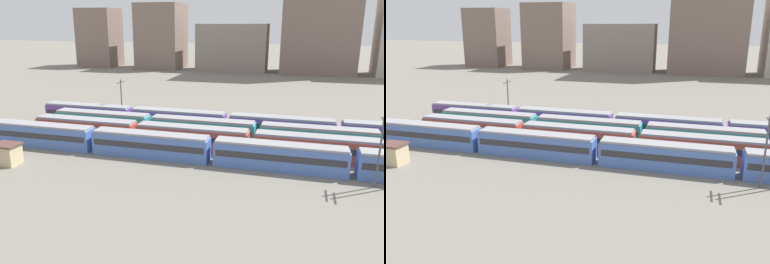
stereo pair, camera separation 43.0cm
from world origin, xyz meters
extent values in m
plane|color=slate|center=(0.00, 7.80, 0.00)|extent=(600.00, 600.00, 0.00)
cube|color=#4C70BC|center=(-2.76, 0.00, 1.70)|extent=(18.00, 3.00, 3.40)
cube|color=#2D2D33|center=(-2.76, 0.00, 2.11)|extent=(17.20, 3.06, 0.90)
cube|color=#939399|center=(-2.76, 0.00, 3.57)|extent=(17.60, 2.70, 0.35)
cube|color=#4C70BC|center=(16.14, 0.00, 1.70)|extent=(18.00, 3.00, 3.40)
cube|color=#2D2D33|center=(16.14, 0.00, 2.11)|extent=(17.20, 3.06, 0.90)
cube|color=#939399|center=(16.14, 0.00, 3.57)|extent=(17.60, 2.70, 0.35)
cube|color=#4C70BC|center=(35.04, 0.00, 1.70)|extent=(18.00, 3.00, 3.40)
cube|color=#2D2D33|center=(35.04, 0.00, 2.11)|extent=(17.20, 3.06, 0.90)
cube|color=#939399|center=(35.04, 0.00, 3.57)|extent=(17.60, 2.70, 0.35)
cube|color=#BC4C38|center=(2.21, 5.20, 1.70)|extent=(18.00, 3.00, 3.40)
cube|color=#2D2D33|center=(2.21, 5.20, 2.11)|extent=(17.20, 3.06, 0.90)
cube|color=#939399|center=(2.21, 5.20, 3.57)|extent=(17.60, 2.70, 0.35)
cube|color=#BC4C38|center=(21.11, 5.20, 1.70)|extent=(18.00, 3.00, 3.40)
cube|color=#2D2D33|center=(21.11, 5.20, 2.11)|extent=(17.20, 3.06, 0.90)
cube|color=#939399|center=(21.11, 5.20, 3.57)|extent=(17.60, 2.70, 0.35)
cube|color=#BC4C38|center=(40.01, 5.20, 1.70)|extent=(18.00, 3.00, 3.40)
cube|color=#2D2D33|center=(40.01, 5.20, 2.11)|extent=(17.20, 3.06, 0.90)
cube|color=#939399|center=(40.01, 5.20, 3.57)|extent=(17.60, 2.70, 0.35)
cube|color=teal|center=(2.55, 10.40, 1.70)|extent=(18.00, 3.00, 3.40)
cube|color=#2D2D33|center=(2.55, 10.40, 2.11)|extent=(17.20, 3.06, 0.90)
cube|color=#939399|center=(2.55, 10.40, 3.57)|extent=(17.60, 2.70, 0.35)
cube|color=teal|center=(21.45, 10.40, 1.70)|extent=(18.00, 3.00, 3.40)
cube|color=#2D2D33|center=(21.45, 10.40, 2.11)|extent=(17.20, 3.06, 0.90)
cube|color=#939399|center=(21.45, 10.40, 3.57)|extent=(17.60, 2.70, 0.35)
cube|color=teal|center=(40.35, 10.40, 1.70)|extent=(18.00, 3.00, 3.40)
cube|color=#2D2D33|center=(40.35, 10.40, 2.11)|extent=(17.20, 3.06, 0.90)
cube|color=#939399|center=(40.35, 10.40, 3.57)|extent=(17.60, 2.70, 0.35)
cube|color=#6B429E|center=(-3.44, 15.60, 1.70)|extent=(18.00, 3.00, 3.40)
cube|color=#2D2D33|center=(-3.44, 15.60, 2.11)|extent=(17.20, 3.06, 0.90)
cube|color=#939399|center=(-3.44, 15.60, 3.57)|extent=(17.60, 2.70, 0.35)
cube|color=#6B429E|center=(15.46, 15.60, 1.70)|extent=(18.00, 3.00, 3.40)
cube|color=#2D2D33|center=(15.46, 15.60, 2.11)|extent=(17.20, 3.06, 0.90)
cube|color=#939399|center=(15.46, 15.60, 3.57)|extent=(17.60, 2.70, 0.35)
cube|color=#6B429E|center=(34.36, 15.60, 1.70)|extent=(18.00, 3.00, 3.40)
cube|color=#2D2D33|center=(34.36, 15.60, 2.11)|extent=(17.20, 3.06, 0.90)
cube|color=#939399|center=(34.36, 15.60, 3.57)|extent=(17.60, 2.70, 0.35)
cylinder|color=#4C4C51|center=(46.85, -2.90, 4.55)|extent=(0.24, 0.24, 9.09)
cube|color=#47474C|center=(46.85, -2.90, 8.49)|extent=(0.16, 3.20, 0.16)
cylinder|color=#4C4C51|center=(2.46, 18.60, 4.28)|extent=(0.24, 0.24, 8.56)
cube|color=#47474C|center=(2.46, 18.60, 7.96)|extent=(0.16, 3.20, 0.16)
cube|color=#C6B284|center=(-2.27, -8.58, 1.40)|extent=(3.20, 2.60, 2.80)
cube|color=brown|center=(-2.27, -8.58, 2.92)|extent=(3.60, 3.00, 0.24)
cube|color=#7A665B|center=(-51.86, 109.14, 12.64)|extent=(16.27, 14.79, 25.28)
cube|color=#7A665B|center=(-22.21, 109.14, 13.52)|extent=(18.33, 18.58, 27.05)
cube|color=gray|center=(8.80, 109.14, 9.38)|extent=(28.45, 13.36, 18.77)
cube|color=#7A665B|center=(42.53, 109.14, 26.43)|extent=(27.92, 19.03, 52.86)
camera|label=1|loc=(37.20, -51.01, 19.65)|focal=36.01mm
camera|label=2|loc=(37.61, -50.89, 19.65)|focal=36.01mm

